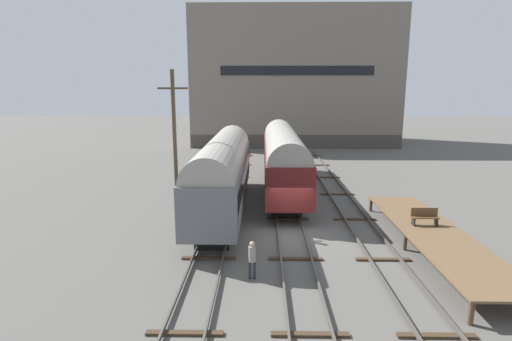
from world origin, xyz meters
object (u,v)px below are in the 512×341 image
Objects in this scene: utility_pole at (175,144)px; train_car_grey at (223,169)px; train_car_maroon at (283,155)px; bench at (425,216)px; person_worker at (252,257)px.

train_car_grey is at bearing 26.58° from utility_pole.
bench is at bearing -57.71° from train_car_maroon.
utility_pole is at bearing 120.98° from person_worker.
train_car_maroon is 10.18m from utility_pole.
train_car_maroon reaches higher than person_worker.
train_car_grey is 10.06m from person_worker.
train_car_maroon is at bearing 82.50° from person_worker.
train_car_grey is 7.12m from train_car_maroon.
train_car_grey is 1.81× the size of utility_pole.
train_car_maroon is 10.74× the size of person_worker.
train_car_maroon is 15.66m from person_worker.
utility_pole is (-4.95, 8.25, 3.71)m from person_worker.
bench is at bearing 26.01° from person_worker.
utility_pole is (-13.95, 3.86, 3.29)m from bench.
train_car_maroon is at bearing 54.11° from train_car_grey.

